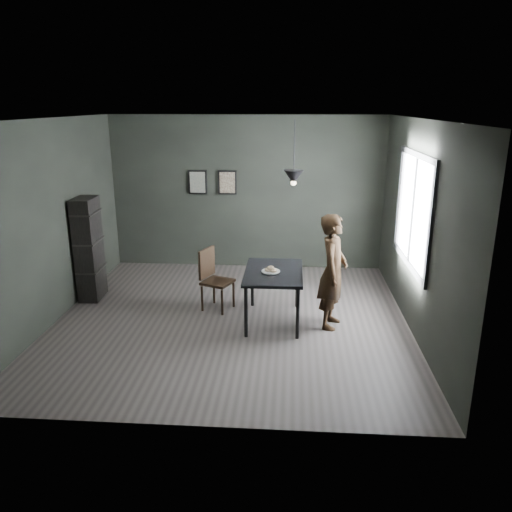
# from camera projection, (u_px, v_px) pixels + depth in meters

# --- Properties ---
(ground) EXTENTS (5.00, 5.00, 0.00)m
(ground) POSITION_uv_depth(u_px,v_px,m) (232.00, 319.00, 7.20)
(ground) COLOR #332E2C
(ground) RESTS_ON ground
(back_wall) EXTENTS (5.00, 0.10, 2.80)m
(back_wall) POSITION_uv_depth(u_px,v_px,m) (247.00, 193.00, 9.18)
(back_wall) COLOR black
(back_wall) RESTS_ON ground
(ceiling) EXTENTS (5.00, 5.00, 0.02)m
(ceiling) POSITION_uv_depth(u_px,v_px,m) (228.00, 119.00, 6.38)
(ceiling) COLOR silver
(ceiling) RESTS_ON ground
(window_assembly) EXTENTS (0.04, 1.96, 1.56)m
(window_assembly) POSITION_uv_depth(u_px,v_px,m) (413.00, 210.00, 6.75)
(window_assembly) COLOR white
(window_assembly) RESTS_ON ground
(cafe_table) EXTENTS (0.80, 1.20, 0.75)m
(cafe_table) POSITION_uv_depth(u_px,v_px,m) (274.00, 276.00, 6.97)
(cafe_table) COLOR black
(cafe_table) RESTS_ON ground
(white_plate) EXTENTS (0.23, 0.23, 0.01)m
(white_plate) POSITION_uv_depth(u_px,v_px,m) (271.00, 272.00, 6.90)
(white_plate) COLOR white
(white_plate) RESTS_ON cafe_table
(donut_pile) EXTENTS (0.18, 0.13, 0.08)m
(donut_pile) POSITION_uv_depth(u_px,v_px,m) (271.00, 269.00, 6.89)
(donut_pile) COLOR beige
(donut_pile) RESTS_ON white_plate
(woman) EXTENTS (0.51, 0.66, 1.60)m
(woman) POSITION_uv_depth(u_px,v_px,m) (333.00, 272.00, 6.78)
(woman) COLOR black
(woman) RESTS_ON ground
(wood_chair) EXTENTS (0.53, 0.53, 0.93)m
(wood_chair) POSITION_uv_depth(u_px,v_px,m) (213.00, 275.00, 7.45)
(wood_chair) COLOR black
(wood_chair) RESTS_ON ground
(shelf_unit) EXTENTS (0.33, 0.55, 1.62)m
(shelf_unit) POSITION_uv_depth(u_px,v_px,m) (89.00, 249.00, 7.79)
(shelf_unit) COLOR black
(shelf_unit) RESTS_ON ground
(pendant_lamp) EXTENTS (0.28, 0.28, 0.86)m
(pendant_lamp) POSITION_uv_depth(u_px,v_px,m) (294.00, 177.00, 6.64)
(pendant_lamp) COLOR black
(pendant_lamp) RESTS_ON ground
(framed_print_left) EXTENTS (0.34, 0.04, 0.44)m
(framed_print_left) POSITION_uv_depth(u_px,v_px,m) (198.00, 182.00, 9.15)
(framed_print_left) COLOR black
(framed_print_left) RESTS_ON ground
(framed_print_right) EXTENTS (0.34, 0.04, 0.44)m
(framed_print_right) POSITION_uv_depth(u_px,v_px,m) (227.00, 183.00, 9.11)
(framed_print_right) COLOR black
(framed_print_right) RESTS_ON ground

